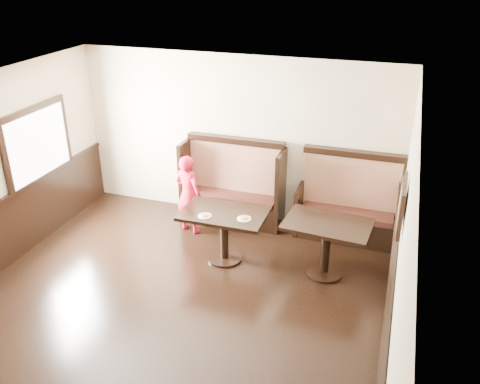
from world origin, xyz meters
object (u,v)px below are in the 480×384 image
at_px(booth_neighbor, 348,210).
at_px(table_main, 224,223).
at_px(child, 188,194).
at_px(table_neighbor, 327,236).
at_px(booth_main, 233,191).

distance_m(booth_neighbor, table_main, 2.09).
bearing_deg(table_main, child, 143.22).
relative_size(booth_neighbor, table_neighbor, 1.31).
xyz_separation_m(booth_neighbor, table_main, (-1.66, -1.26, 0.13)).
relative_size(table_neighbor, child, 0.93).
relative_size(table_main, table_neighbor, 0.99).
bearing_deg(booth_main, table_neighbor, -33.09).
distance_m(booth_neighbor, child, 2.59).
distance_m(table_neighbor, child, 2.40).
height_order(booth_neighbor, child, booth_neighbor).
relative_size(booth_neighbor, child, 1.23).
xyz_separation_m(table_main, child, (-0.84, 0.63, 0.06)).
bearing_deg(table_neighbor, booth_neighbor, 87.22).
relative_size(table_main, child, 0.93).
distance_m(booth_neighbor, table_neighbor, 1.19).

